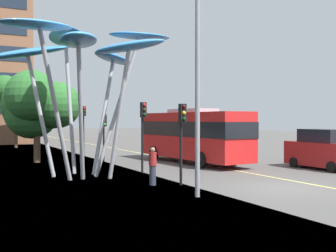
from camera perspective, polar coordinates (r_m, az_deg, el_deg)
ground at (r=17.87m, az=14.06°, el=-8.56°), size 120.00×240.00×0.10m
red_bus at (r=27.59m, az=3.36°, el=-1.02°), size 3.11×10.15×3.58m
leaf_sculpture at (r=21.31m, az=-12.04°, el=9.84°), size 9.36×9.25×8.02m
traffic_light_kerb_near at (r=18.02m, az=1.94°, el=-0.04°), size 0.28×0.42×3.56m
traffic_light_kerb_far at (r=22.15m, az=-3.45°, el=0.56°), size 0.28×0.42×3.80m
traffic_light_island_mid at (r=28.66m, az=-8.76°, el=-0.20°), size 0.28×0.42×3.21m
traffic_light_opposite at (r=35.00m, az=-11.47°, el=0.86°), size 0.28×0.42×3.98m
car_parked_mid at (r=25.79m, az=20.52°, el=-3.14°), size 2.01×4.54×2.32m
street_lamp at (r=15.73m, az=5.05°, el=8.79°), size 1.50×0.44×7.98m
tree_pavement_near at (r=29.08m, az=-17.55°, el=2.70°), size 4.96×4.83×6.10m
tree_pavement_far at (r=45.71m, az=-19.38°, el=3.36°), size 5.56×5.48×7.47m
pedestrian at (r=18.24m, az=-2.12°, el=-5.54°), size 0.34×0.34×1.66m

